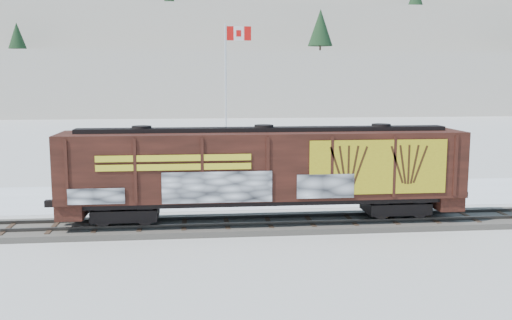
{
  "coord_description": "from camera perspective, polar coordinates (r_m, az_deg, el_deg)",
  "views": [
    {
      "loc": [
        -3.35,
        -26.45,
        7.08
      ],
      "look_at": [
        -0.28,
        3.0,
        2.82
      ],
      "focal_mm": 40.0,
      "sensor_mm": 36.0,
      "label": 1
    }
  ],
  "objects": [
    {
      "name": "hillside",
      "position": [
        166.44,
        -4.91,
        10.66
      ],
      "size": [
        360.0,
        110.0,
        93.0
      ],
      "color": "white",
      "rests_on": "ground"
    },
    {
      "name": "hopper_railcar",
      "position": [
        26.96,
        0.8,
        -0.78
      ],
      "size": [
        18.84,
        3.06,
        4.38
      ],
      "color": "black",
      "rests_on": "rail_track"
    },
    {
      "name": "rail_track",
      "position": [
        27.55,
        1.23,
        -6.4
      ],
      "size": [
        50.0,
        3.4,
        0.43
      ],
      "color": "#59544C",
      "rests_on": "ground"
    },
    {
      "name": "car_white",
      "position": [
        34.81,
        3.22,
        -2.12
      ],
      "size": [
        5.36,
        3.69,
        1.67
      ],
      "primitive_type": "imported",
      "rotation": [
        0.0,
        0.0,
        1.99
      ],
      "color": "silver",
      "rests_on": "parking_strip"
    },
    {
      "name": "ground",
      "position": [
        27.59,
        1.22,
        -6.69
      ],
      "size": [
        500.0,
        500.0,
        0.0
      ],
      "primitive_type": "plane",
      "color": "white",
      "rests_on": "ground"
    },
    {
      "name": "car_dark",
      "position": [
        34.61,
        5.66,
        -2.54
      ],
      "size": [
        4.73,
        3.32,
        1.27
      ],
      "primitive_type": "imported",
      "rotation": [
        0.0,
        0.0,
        1.18
      ],
      "color": "black",
      "rests_on": "parking_strip"
    },
    {
      "name": "flagpole",
      "position": [
        41.57,
        -2.87,
        3.93
      ],
      "size": [
        2.3,
        0.9,
        10.95
      ],
      "color": "silver",
      "rests_on": "ground"
    },
    {
      "name": "car_silver",
      "position": [
        32.94,
        -6.98,
        -2.93
      ],
      "size": [
        4.54,
        2.42,
        1.47
      ],
      "primitive_type": "imported",
      "rotation": [
        0.0,
        0.0,
        1.74
      ],
      "color": "silver",
      "rests_on": "parking_strip"
    },
    {
      "name": "parking_strip",
      "position": [
        34.84,
        -0.32,
        -3.52
      ],
      "size": [
        40.0,
        8.0,
        0.03
      ],
      "primitive_type": "cube",
      "color": "white",
      "rests_on": "ground"
    }
  ]
}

